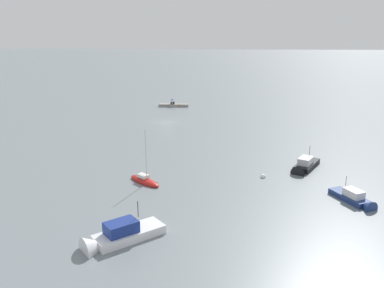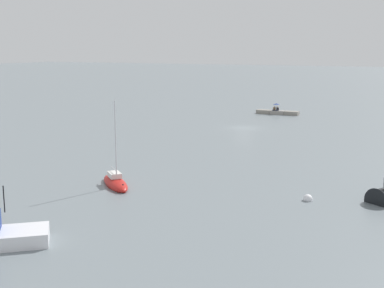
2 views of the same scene
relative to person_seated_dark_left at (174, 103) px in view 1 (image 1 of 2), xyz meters
The scene contains 10 objects.
ground_plane 16.64m from the person_seated_dark_left, 89.91° to the left, with size 500.00×500.00×0.00m, color slate.
seawall_pier 0.62m from the person_seated_dark_left, 83.43° to the right, with size 7.24×1.45×0.65m.
person_seated_dark_left is the anchor object (origin of this frame).
person_seated_brown_right 0.56m from the person_seated_dark_left, ahead, with size 0.49×0.66×0.73m.
umbrella_open_navy 0.92m from the person_seated_dark_left, 44.70° to the right, with size 1.13×1.13×1.25m.
sailboat_red_near 50.26m from the person_seated_dark_left, 90.99° to the left, with size 4.96×4.70×7.34m.
motorboat_black_near 49.59m from the person_seated_dark_left, 116.69° to the left, with size 5.12×6.82×3.76m.
motorboat_navy_mid 60.97m from the person_seated_dark_left, 114.95° to the left, with size 4.18×6.09×3.30m.
motorboat_white_far 65.35m from the person_seated_dark_left, 90.62° to the left, with size 7.66×6.87×4.44m.
mooring_buoy_near 50.34m from the person_seated_dark_left, 108.79° to the left, with size 0.70×0.70×0.70m.
Camera 1 is at (-9.36, 82.73, 19.56)m, focal length 38.79 mm.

